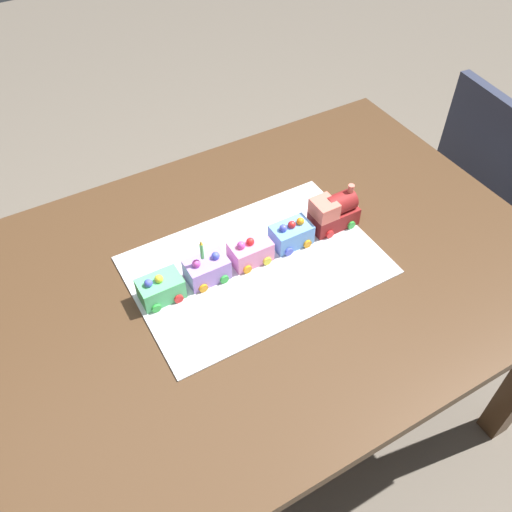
# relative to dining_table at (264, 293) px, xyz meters

# --- Properties ---
(ground_plane) EXTENTS (8.00, 8.00, 0.00)m
(ground_plane) POSITION_rel_dining_table_xyz_m (0.00, 0.00, -0.63)
(ground_plane) COLOR #6B6054
(dining_table) EXTENTS (1.40, 1.00, 0.74)m
(dining_table) POSITION_rel_dining_table_xyz_m (0.00, 0.00, 0.00)
(dining_table) COLOR #4C331E
(dining_table) RESTS_ON ground
(chair) EXTENTS (0.44, 0.44, 0.86)m
(chair) POSITION_rel_dining_table_xyz_m (-1.03, -0.11, -0.16)
(chair) COLOR #2D3347
(chair) RESTS_ON ground
(cake_board) EXTENTS (0.60, 0.40, 0.00)m
(cake_board) POSITION_rel_dining_table_xyz_m (0.02, -0.01, 0.11)
(cake_board) COLOR silver
(cake_board) RESTS_ON dining_table
(cake_locomotive) EXTENTS (0.14, 0.08, 0.12)m
(cake_locomotive) POSITION_rel_dining_table_xyz_m (-0.23, -0.03, 0.16)
(cake_locomotive) COLOR maroon
(cake_locomotive) RESTS_ON cake_board
(cake_car_tanker_sky_blue) EXTENTS (0.10, 0.08, 0.07)m
(cake_car_tanker_sky_blue) POSITION_rel_dining_table_xyz_m (-0.10, -0.03, 0.14)
(cake_car_tanker_sky_blue) COLOR #669EEA
(cake_car_tanker_sky_blue) RESTS_ON cake_board
(cake_car_gondola_bubblegum) EXTENTS (0.10, 0.08, 0.07)m
(cake_car_gondola_bubblegum) POSITION_rel_dining_table_xyz_m (0.02, -0.03, 0.14)
(cake_car_gondola_bubblegum) COLOR pink
(cake_car_gondola_bubblegum) RESTS_ON cake_board
(cake_car_hopper_lavender) EXTENTS (0.10, 0.08, 0.07)m
(cake_car_hopper_lavender) POSITION_rel_dining_table_xyz_m (0.14, -0.03, 0.14)
(cake_car_hopper_lavender) COLOR #AD84E0
(cake_car_hopper_lavender) RESTS_ON cake_board
(cake_car_flatbed_mint_green) EXTENTS (0.10, 0.08, 0.07)m
(cake_car_flatbed_mint_green) POSITION_rel_dining_table_xyz_m (0.26, -0.03, 0.14)
(cake_car_flatbed_mint_green) COLOR #59CC7A
(cake_car_flatbed_mint_green) RESTS_ON cake_board
(birthday_candle) EXTENTS (0.01, 0.01, 0.06)m
(birthday_candle) POSITION_rel_dining_table_xyz_m (0.15, -0.03, 0.21)
(birthday_candle) COLOR #66D872
(birthday_candle) RESTS_ON cake_car_hopper_lavender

